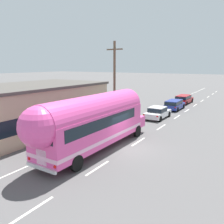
{
  "coord_description": "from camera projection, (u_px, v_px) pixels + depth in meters",
  "views": [
    {
      "loc": [
        7.74,
        -14.92,
        6.22
      ],
      "look_at": [
        -2.11,
        1.04,
        2.4
      ],
      "focal_mm": 37.37,
      "sensor_mm": 36.0,
      "label": 1
    }
  ],
  "objects": [
    {
      "name": "painted_bus",
      "position": [
        92.0,
        121.0,
        16.58
      ],
      "size": [
        2.72,
        12.59,
        4.12
      ],
      "color": "#EA4C9E",
      "rests_on": "ground"
    },
    {
      "name": "ground_plane",
      "position": [
        128.0,
        148.0,
        17.66
      ],
      "size": [
        300.0,
        300.0,
        0.0
      ],
      "primitive_type": "plane",
      "color": "#565454"
    },
    {
      "name": "car_second",
      "position": [
        174.0,
        104.0,
        32.58
      ],
      "size": [
        1.92,
        4.45,
        1.37
      ],
      "color": "navy",
      "rests_on": "ground"
    },
    {
      "name": "utility_pole",
      "position": [
        114.0,
        83.0,
        23.58
      ],
      "size": [
        1.8,
        0.24,
        8.5
      ],
      "color": "brown",
      "rests_on": "ground"
    },
    {
      "name": "lane_markings",
      "position": [
        156.0,
        114.0,
        29.8
      ],
      "size": [
        4.01,
        80.0,
        0.01
      ],
      "color": "silver",
      "rests_on": "ground"
    },
    {
      "name": "car_lead",
      "position": [
        158.0,
        112.0,
        27.41
      ],
      "size": [
        2.02,
        4.36,
        1.37
      ],
      "color": "white",
      "rests_on": "ground"
    },
    {
      "name": "car_third",
      "position": [
        184.0,
        99.0,
        37.84
      ],
      "size": [
        2.04,
        4.85,
        1.37
      ],
      "color": "#A5191E",
      "rests_on": "ground"
    },
    {
      "name": "roadside_building",
      "position": [
        32.0,
        107.0,
        22.92
      ],
      "size": [
        8.5,
        14.82,
        4.34
      ],
      "color": "tan",
      "rests_on": "ground"
    }
  ]
}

